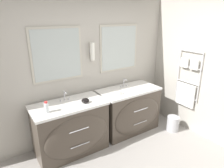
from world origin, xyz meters
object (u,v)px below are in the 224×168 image
Objects in this scene: vanity_left at (71,129)px; vanity_right at (130,110)px; waste_bin at (173,123)px; amenity_bowl at (85,100)px; toiletry_bottle at (46,107)px.

vanity_left is 1.00× the size of vanity_right.
waste_bin is at bearing -35.27° from vanity_right.
vanity_right is at bearing 3.85° from amenity_bowl.
toiletry_bottle is 1.37× the size of amenity_bowl.
vanity_left is 2.00m from waste_bin.
vanity_left is 1.21m from vanity_right.
vanity_right is (1.21, 0.00, 0.00)m from vanity_left.
vanity_left is 3.92× the size of waste_bin.
toiletry_bottle is at bearing -170.47° from vanity_left.
toiletry_bottle is at bearing 169.13° from waste_bin.
vanity_left is at bearing 165.36° from waste_bin.
vanity_left is at bearing 180.00° from vanity_right.
amenity_bowl is 0.42× the size of waste_bin.
vanity_right is 6.80× the size of toiletry_bottle.
waste_bin is at bearing -14.60° from amenity_bowl.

